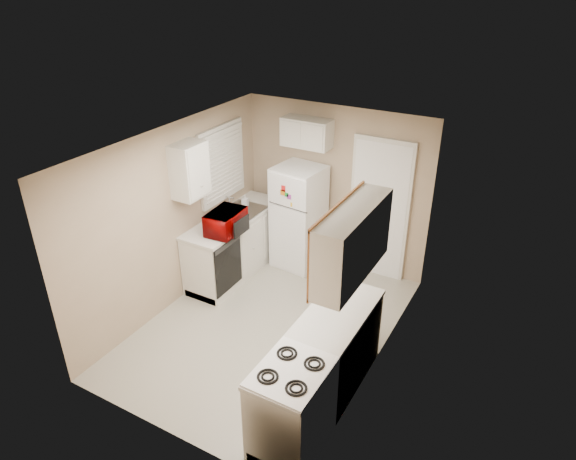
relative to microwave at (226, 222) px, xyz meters
The scene contains 19 objects.
floor 1.47m from the microwave, 26.54° to the right, with size 3.80×3.80×0.00m, color beige.
ceiling 1.70m from the microwave, 26.54° to the right, with size 3.80×3.80×0.00m, color white.
wall_left 0.68m from the microwave, 136.31° to the right, with size 3.80×3.80×0.00m, color tan.
wall_right 2.37m from the microwave, 11.20° to the right, with size 3.80×3.80×0.00m, color tan.
wall_back 1.72m from the microwave, 57.46° to the left, with size 2.80×2.80×0.00m, color tan.
wall_front 2.54m from the microwave, 68.71° to the right, with size 2.80×2.80×0.00m, color tan.
left_counter 0.77m from the microwave, 112.30° to the left, with size 0.60×1.80×0.90m, color silver.
dishwasher 0.59m from the microwave, 55.54° to the right, with size 0.03×0.58×0.72m, color black.
sink 0.65m from the microwave, 107.01° to the left, with size 0.54×0.74×0.16m, color gray.
microwave is the anchor object (origin of this frame).
soap_bottle 0.84m from the microwave, 106.01° to the left, with size 0.08×0.08×0.18m, color silver.
window_blinds 0.92m from the microwave, 126.72° to the left, with size 0.10×0.98×1.08m, color silver.
upper_cabinet_left 0.85m from the microwave, 144.13° to the right, with size 0.30×0.45×0.70m, color silver.
refrigerator 1.23m from the microwave, 64.55° to the left, with size 0.64×0.62×1.56m, color white.
cabinet_over_fridge 1.68m from the microwave, 68.09° to the left, with size 0.70×0.30×0.40m, color silver.
interior_door 2.14m from the microwave, 40.86° to the left, with size 0.86×0.06×2.08m, color white.
right_counter 2.45m from the microwave, 31.95° to the right, with size 0.60×2.00×0.90m, color silver.
stove 2.83m from the microwave, 42.80° to the right, with size 0.60×0.74×0.90m, color white.
upper_cabinet_right 2.49m from the microwave, 23.85° to the right, with size 0.30×1.20×0.70m, color silver.
Camera 1 is at (2.75, -4.41, 4.11)m, focal length 32.00 mm.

